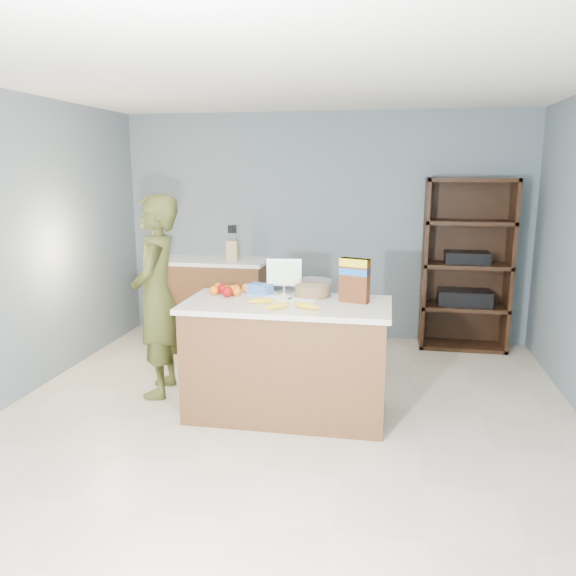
% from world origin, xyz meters
% --- Properties ---
extents(floor, '(4.50, 5.00, 0.02)m').
position_xyz_m(floor, '(0.00, 0.00, 0.00)').
color(floor, beige).
rests_on(floor, ground).
extents(walls, '(4.52, 5.02, 2.51)m').
position_xyz_m(walls, '(0.00, 0.00, 1.65)').
color(walls, slate).
rests_on(walls, ground).
extents(counter_peninsula, '(1.56, 0.76, 0.90)m').
position_xyz_m(counter_peninsula, '(0.00, 0.30, 0.42)').
color(counter_peninsula, brown).
rests_on(counter_peninsula, ground).
extents(back_cabinet, '(1.24, 0.62, 0.90)m').
position_xyz_m(back_cabinet, '(-1.20, 2.20, 0.45)').
color(back_cabinet, brown).
rests_on(back_cabinet, ground).
extents(shelving_unit, '(0.90, 0.40, 1.80)m').
position_xyz_m(shelving_unit, '(1.55, 2.35, 0.86)').
color(shelving_unit, black).
rests_on(shelving_unit, ground).
extents(person, '(0.50, 0.67, 1.69)m').
position_xyz_m(person, '(-1.14, 0.53, 0.85)').
color(person, '#40431B').
rests_on(person, ground).
extents(knife_block, '(0.12, 0.10, 0.31)m').
position_xyz_m(knife_block, '(-0.95, 2.16, 1.02)').
color(knife_block, tan).
rests_on(knife_block, back_cabinet).
extents(envelopes, '(0.44, 0.17, 0.00)m').
position_xyz_m(envelopes, '(0.00, 0.42, 0.90)').
color(envelopes, white).
rests_on(envelopes, counter_peninsula).
extents(bananas, '(0.57, 0.28, 0.05)m').
position_xyz_m(bananas, '(0.04, 0.14, 0.92)').
color(bananas, yellow).
rests_on(bananas, counter_peninsula).
extents(apples, '(0.15, 0.18, 0.08)m').
position_xyz_m(apples, '(-0.53, 0.45, 0.94)').
color(apples, maroon).
rests_on(apples, counter_peninsula).
extents(oranges, '(0.31, 0.21, 0.07)m').
position_xyz_m(oranges, '(-0.52, 0.51, 0.94)').
color(oranges, orange).
rests_on(oranges, counter_peninsula).
extents(blue_carton, '(0.21, 0.18, 0.08)m').
position_xyz_m(blue_carton, '(-0.27, 0.56, 0.94)').
color(blue_carton, blue).
rests_on(blue_carton, counter_peninsula).
extents(salad_bowl, '(0.30, 0.30, 0.13)m').
position_xyz_m(salad_bowl, '(0.16, 0.55, 0.96)').
color(salad_bowl, '#267219').
rests_on(salad_bowl, counter_peninsula).
extents(tv, '(0.28, 0.12, 0.28)m').
position_xyz_m(tv, '(-0.08, 0.62, 1.06)').
color(tv, silver).
rests_on(tv, counter_peninsula).
extents(cereal_box, '(0.24, 0.15, 0.33)m').
position_xyz_m(cereal_box, '(0.50, 0.40, 1.09)').
color(cereal_box, '#592B14').
rests_on(cereal_box, counter_peninsula).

